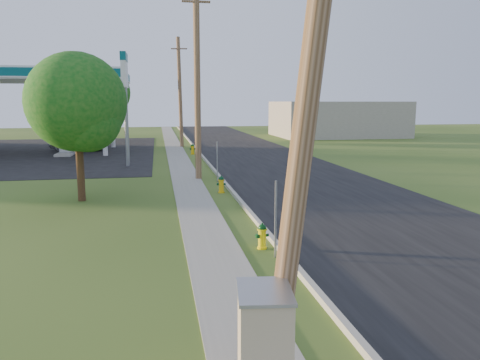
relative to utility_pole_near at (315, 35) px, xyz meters
name	(u,v)px	position (x,y,z in m)	size (l,w,h in m)	color
ground_plane	(322,338)	(0.60, 1.00, -4.80)	(140.00, 140.00, 0.00)	#2E4C17
road	(344,203)	(5.10, 11.00, -4.79)	(8.00, 120.00, 0.02)	black
curb	(244,206)	(1.10, 11.00, -4.73)	(0.15, 120.00, 0.15)	#9F9D91
sidewalk	(198,209)	(-0.65, 11.00, -4.79)	(1.50, 120.00, 0.03)	gray
utility_pole_near	(315,35)	(0.00, 0.00, 0.00)	(1.40, 0.32, 9.48)	brown
utility_pole_mid	(197,82)	(0.00, 18.00, 0.15)	(1.40, 0.32, 9.80)	brown
utility_pole_far	(180,92)	(0.00, 36.00, 0.00)	(1.40, 0.32, 9.50)	brown
sign_post_near	(276,220)	(0.85, 5.20, -3.80)	(0.05, 0.04, 2.00)	gray
sign_post_mid	(217,162)	(0.85, 17.00, -3.80)	(0.05, 0.04, 2.00)	gray
sign_post_far	(197,142)	(0.85, 29.20, -3.80)	(0.05, 0.04, 2.00)	gray
gas_canopy	(5,76)	(-13.40, 33.00, 1.09)	(18.18, 9.18, 6.40)	silver
fuel_pump_ne	(66,145)	(-8.90, 31.00, -4.08)	(1.20, 3.20, 1.90)	#9F9D91
fuel_pump_se	(75,141)	(-8.90, 35.00, -4.08)	(1.20, 3.20, 1.90)	#9F9D91
price_pylon	(125,77)	(-3.90, 23.50, 0.63)	(0.34, 2.04, 6.85)	gray
distant_building	(337,119)	(18.60, 46.00, -2.80)	(14.00, 10.00, 4.00)	gray
tree_verge	(79,106)	(-5.03, 13.28, -1.02)	(3.88, 3.88, 5.89)	#352113
tree_lot	(107,94)	(-6.97, 43.69, -0.09)	(4.83, 4.83, 7.33)	#352113
hydrant_near	(262,236)	(0.68, 5.97, -4.45)	(0.37, 0.33, 0.72)	yellow
hydrant_mid	(221,184)	(0.65, 14.05, -4.43)	(0.40, 0.35, 0.77)	gold
hydrant_far	(193,149)	(0.56, 29.66, -4.40)	(0.43, 0.38, 0.82)	#E7B60E
utility_cabinet	(264,347)	(-0.75, -0.48, -4.01)	(0.81, 1.00, 1.57)	tan
car_silver	(78,141)	(-8.47, 33.88, -4.03)	(1.81, 4.51, 1.54)	#A0A3A7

